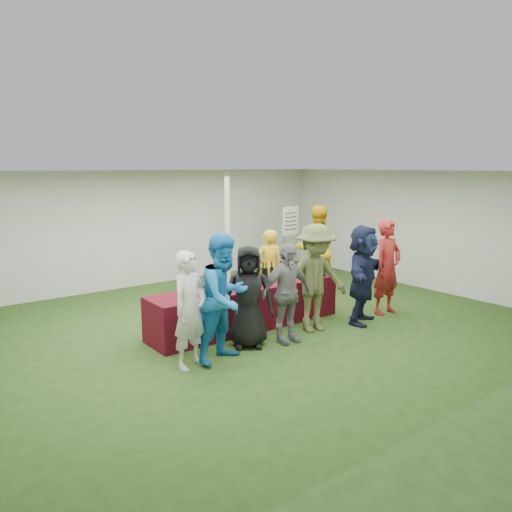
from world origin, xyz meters
TOP-DOWN VIEW (x-y plane):
  - ground at (0.00, 0.00)m, footprint 60.00×60.00m
  - tent at (0.50, 1.20)m, footprint 10.00×10.00m
  - serving_table at (0.07, -0.04)m, footprint 3.60×0.80m
  - wine_bottles at (0.64, 0.10)m, footprint 0.59×0.12m
  - wine_glasses at (-0.38, -0.29)m, footprint 2.76×0.16m
  - water_bottle at (0.07, 0.04)m, footprint 0.07×0.07m
  - bar_towel at (1.61, 0.01)m, footprint 0.25×0.18m
  - dump_bucket at (1.62, -0.26)m, footprint 0.24×0.24m
  - wine_list_sign at (3.20, 2.42)m, footprint 0.50×0.03m
  - staff_pourer at (1.17, 0.74)m, footprint 0.65×0.52m
  - staff_back at (2.80, 1.07)m, footprint 1.18×1.10m
  - customer_0 at (-1.60, -0.98)m, footprint 0.70×0.56m
  - customer_1 at (-1.07, -1.05)m, footprint 1.06×0.91m
  - customer_2 at (-0.47, -0.82)m, footprint 0.94×0.85m
  - customer_3 at (0.13, -1.01)m, footprint 0.96×0.43m
  - customer_4 at (0.88, -0.89)m, footprint 1.30×0.90m
  - customer_5 at (1.87, -1.07)m, footprint 1.71×1.21m
  - customer_6 at (2.68, -0.97)m, footprint 0.66×0.44m

SIDE VIEW (x-z plane):
  - ground at x=0.00m, z-range 0.00..0.00m
  - serving_table at x=0.07m, z-range 0.00..0.75m
  - bar_towel at x=1.61m, z-range 0.75..0.78m
  - staff_pourer at x=1.17m, z-range 0.00..1.57m
  - customer_3 at x=0.13m, z-range 0.00..1.61m
  - customer_2 at x=-0.47m, z-range 0.00..1.61m
  - customer_0 at x=-1.60m, z-range 0.00..1.66m
  - dump_bucket at x=1.62m, z-range 0.75..0.93m
  - water_bottle at x=0.07m, z-range 0.74..0.97m
  - wine_glasses at x=-0.38m, z-range 0.78..0.94m
  - wine_bottles at x=0.64m, z-range 0.71..1.03m
  - customer_5 at x=1.87m, z-range 0.00..1.78m
  - customer_6 at x=2.68m, z-range 0.00..1.81m
  - customer_4 at x=0.88m, z-range 0.00..1.85m
  - customer_1 at x=-1.07m, z-range 0.00..1.87m
  - staff_back at x=2.80m, z-range 0.00..1.94m
  - wine_list_sign at x=3.20m, z-range 0.42..2.22m
  - tent at x=0.50m, z-range -3.65..6.35m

